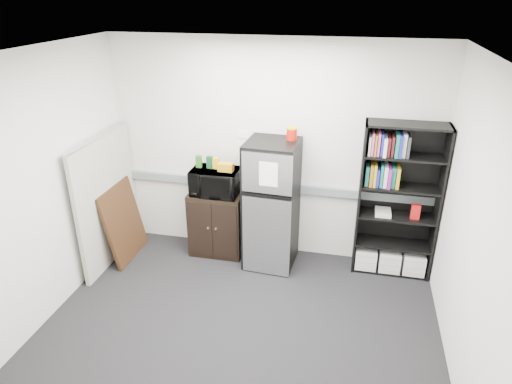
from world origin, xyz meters
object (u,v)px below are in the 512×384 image
cabinet (217,223)px  microwave (215,182)px  refrigerator (271,205)px  bookshelf (398,202)px  cubicle_partition (107,200)px

cabinet → microwave: 0.58m
microwave → refrigerator: refrigerator is taller
microwave → refrigerator: size_ratio=0.37×
bookshelf → cabinet: 2.23m
cubicle_partition → cabinet: size_ratio=1.92×
bookshelf → cubicle_partition: bookshelf is taller
bookshelf → microwave: size_ratio=3.19×
cabinet → refrigerator: refrigerator is taller
cabinet → refrigerator: bearing=-6.4°
cabinet → microwave: size_ratio=1.45×
cubicle_partition → cabinet: cubicle_partition is taller
bookshelf → cubicle_partition: bearing=-171.9°
microwave → cabinet: bearing=89.7°
cubicle_partition → refrigerator: size_ratio=1.02×
microwave → cubicle_partition: bearing=-162.4°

